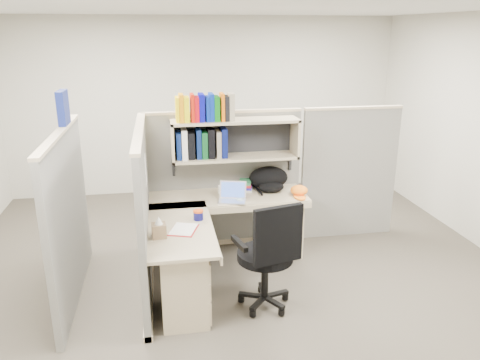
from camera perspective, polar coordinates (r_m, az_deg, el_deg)
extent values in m
plane|color=#39352C|center=(4.99, -0.39, -12.05)|extent=(6.00, 6.00, 0.00)
plane|color=#BCB9AA|center=(7.39, -4.31, 8.93)|extent=(6.00, 0.00, 6.00)
plane|color=silver|center=(4.33, -0.46, 20.63)|extent=(6.00, 6.00, 0.00)
cube|color=slate|center=(5.49, -1.96, -0.10)|extent=(1.80, 0.06, 1.60)
cube|color=tan|center=(5.29, -2.05, 8.33)|extent=(1.80, 0.08, 0.03)
cube|color=slate|center=(4.60, -11.57, -4.10)|extent=(0.06, 1.80, 1.60)
cube|color=tan|center=(4.36, -12.23, 5.88)|extent=(0.08, 1.80, 0.03)
cube|color=slate|center=(4.68, -20.19, -4.48)|extent=(0.06, 1.80, 1.60)
cube|color=slate|center=(5.89, 13.14, 0.70)|extent=(1.20, 0.06, 1.60)
cube|color=navy|center=(4.76, -20.77, 8.25)|extent=(0.07, 0.27, 0.32)
cube|color=white|center=(4.61, -11.43, 1.23)|extent=(0.00, 0.21, 0.28)
cube|color=tan|center=(5.12, -0.62, 7.23)|extent=(1.40, 0.34, 0.03)
cube|color=tan|center=(5.21, -0.60, 2.79)|extent=(1.40, 0.34, 0.03)
cube|color=tan|center=(5.10, -8.25, 4.65)|extent=(0.03, 0.34, 0.44)
cube|color=tan|center=(5.32, 6.73, 5.24)|extent=(0.03, 0.34, 0.44)
cube|color=black|center=(5.32, -0.89, 5.37)|extent=(1.38, 0.01, 0.41)
cube|color=yellow|center=(5.02, -7.67, 8.52)|extent=(0.03, 0.20, 0.26)
cube|color=orange|center=(5.02, -7.18, 8.72)|extent=(0.05, 0.20, 0.29)
cube|color=yellow|center=(5.02, -6.56, 8.57)|extent=(0.06, 0.20, 0.26)
cube|color=#B41807|center=(5.02, -5.84, 8.78)|extent=(0.04, 0.20, 0.29)
cube|color=#B10711|center=(5.03, -5.34, 8.63)|extent=(0.05, 0.20, 0.26)
cube|color=#04058F|center=(5.03, -4.74, 8.82)|extent=(0.06, 0.20, 0.29)
cube|color=navy|center=(5.04, -4.01, 8.68)|extent=(0.04, 0.20, 0.26)
cube|color=navy|center=(5.04, -3.53, 8.87)|extent=(0.04, 0.20, 0.29)
cube|color=#075F0D|center=(5.05, -2.92, 8.72)|extent=(0.06, 0.20, 0.26)
cube|color=#DE5E05|center=(5.06, -2.20, 8.91)|extent=(0.04, 0.20, 0.29)
cube|color=black|center=(5.06, -1.71, 8.76)|extent=(0.05, 0.20, 0.26)
cube|color=gray|center=(5.07, -1.12, 8.94)|extent=(0.06, 0.20, 0.29)
cube|color=#081A53|center=(5.13, -7.51, 4.24)|extent=(0.05, 0.24, 0.29)
cube|color=silver|center=(5.13, -6.82, 4.44)|extent=(0.06, 0.24, 0.32)
cube|color=black|center=(5.14, -6.01, 4.32)|extent=(0.07, 0.24, 0.29)
cube|color=#07184A|center=(5.14, -5.10, 4.52)|extent=(0.05, 0.24, 0.32)
cube|color=#09401B|center=(5.15, -4.41, 4.39)|extent=(0.06, 0.24, 0.29)
cube|color=black|center=(5.16, -3.62, 4.59)|extent=(0.07, 0.24, 0.32)
cube|color=gray|center=(5.17, -2.71, 4.47)|extent=(0.05, 0.24, 0.29)
cube|color=#070F4A|center=(5.17, -2.03, 4.66)|extent=(0.06, 0.24, 0.32)
cube|color=tan|center=(5.20, -1.44, -2.09)|extent=(1.74, 0.60, 0.03)
cube|color=tan|center=(4.44, -7.28, -5.85)|extent=(0.60, 1.34, 0.03)
cube|color=tan|center=(4.94, -0.92, -3.65)|extent=(1.74, 0.02, 0.07)
cube|color=tan|center=(4.48, -3.41, -6.03)|extent=(0.02, 1.34, 0.07)
cube|color=tan|center=(4.30, -6.84, -12.29)|extent=(0.40, 0.55, 0.68)
cube|color=tan|center=(4.21, -4.05, -9.75)|extent=(0.02, 0.50, 0.16)
cube|color=tan|center=(4.30, -3.99, -11.88)|extent=(0.02, 0.50, 0.16)
cube|color=tan|center=(4.41, -3.93, -14.36)|extent=(0.02, 0.50, 0.22)
cube|color=#B2B2B7|center=(4.22, -3.91, -9.74)|extent=(0.01, 0.12, 0.01)
cube|color=tan|center=(5.53, 6.80, -5.05)|extent=(0.03, 0.55, 0.70)
cylinder|color=#0D0D51|center=(4.56, -5.10, -4.35)|extent=(0.09, 0.09, 0.08)
cylinder|color=#D84814|center=(4.54, -5.12, -3.80)|extent=(0.10, 0.10, 0.02)
ellipsoid|color=#90B5CD|center=(5.04, -0.06, -2.39)|extent=(0.10, 0.07, 0.03)
cylinder|color=silver|center=(5.27, -2.34, -1.14)|extent=(0.08, 0.08, 0.09)
cylinder|color=black|center=(4.33, 3.09, -9.17)|extent=(0.52, 0.52, 0.08)
cube|color=black|center=(4.01, 4.66, -6.70)|extent=(0.45, 0.16, 0.52)
cylinder|color=black|center=(4.43, 3.04, -11.62)|extent=(0.07, 0.07, 0.45)
cylinder|color=black|center=(4.56, 2.99, -14.44)|extent=(0.49, 0.49, 0.11)
cube|color=black|center=(4.15, -0.09, -7.76)|extent=(0.11, 0.29, 0.04)
cube|color=black|center=(4.36, 6.18, -6.55)|extent=(0.11, 0.29, 0.04)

